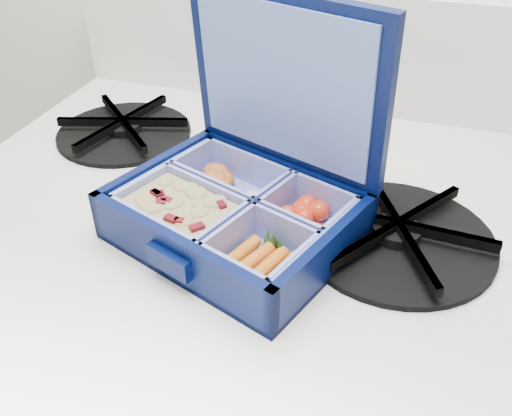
% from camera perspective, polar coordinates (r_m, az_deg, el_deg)
% --- Properties ---
extents(bento_box, '(0.25, 0.22, 0.05)m').
position_cam_1_polar(bento_box, '(0.49, -2.28, -0.83)').
color(bento_box, '#020B36').
rests_on(bento_box, stove).
extents(burner_grate, '(0.19, 0.19, 0.03)m').
position_cam_1_polar(burner_grate, '(0.51, 14.61, -2.19)').
color(burner_grate, black).
rests_on(burner_grate, stove).
extents(burner_grate_rear, '(0.20, 0.20, 0.02)m').
position_cam_1_polar(burner_grate_rear, '(0.69, -13.75, 8.22)').
color(burner_grate_rear, black).
rests_on(burner_grate_rear, stove).
extents(fork, '(0.15, 0.17, 0.01)m').
position_cam_1_polar(fork, '(0.60, 3.40, 4.27)').
color(fork, '#A19DB6').
rests_on(fork, stove).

